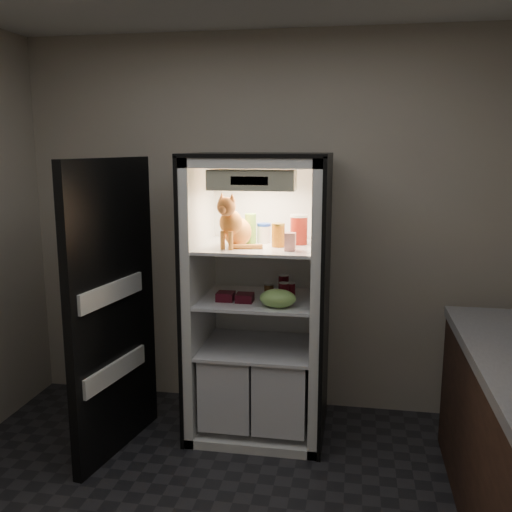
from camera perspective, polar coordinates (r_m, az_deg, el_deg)
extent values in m
plane|color=#B7AC98|center=(4.12, 1.33, 3.03)|extent=(3.60, 0.00, 3.60)
cube|color=white|center=(4.08, 1.03, -3.15)|extent=(0.85, 0.06, 1.85)
cube|color=white|center=(3.86, -5.54, -4.03)|extent=(0.06, 0.70, 1.85)
cube|color=white|center=(3.73, 6.28, -4.57)|extent=(0.06, 0.70, 1.85)
cube|color=white|center=(3.64, 0.28, 9.41)|extent=(0.85, 0.70, 0.06)
cube|color=white|center=(4.10, 0.26, -16.47)|extent=(0.85, 0.70, 0.06)
cube|color=black|center=(3.87, -6.14, -4.00)|extent=(0.02, 0.72, 1.87)
cube|color=black|center=(3.73, 6.93, -4.59)|extent=(0.02, 0.72, 1.87)
cube|color=black|center=(3.64, 0.28, 10.07)|extent=(0.90, 0.72, 0.02)
cube|color=white|center=(3.66, 0.20, 0.92)|extent=(0.73, 0.62, 0.02)
cube|color=white|center=(3.74, 0.19, -4.36)|extent=(0.73, 0.62, 0.02)
cube|color=white|center=(3.97, -2.37, -12.35)|extent=(0.34, 0.58, 0.48)
cube|color=white|center=(3.91, 2.78, -12.70)|extent=(0.34, 0.58, 0.48)
cube|color=white|center=(3.84, 0.19, -9.11)|extent=(0.73, 0.62, 0.02)
cube|color=beige|center=(3.41, -0.41, 7.62)|extent=(0.52, 0.18, 0.12)
cube|color=black|center=(3.32, -0.67, 7.53)|extent=(0.22, 0.01, 0.05)
cube|color=black|center=(3.65, -14.13, -5.19)|extent=(0.21, 0.87, 1.85)
cube|color=white|center=(3.71, -14.08, -11.01)|extent=(0.17, 0.64, 0.12)
cube|color=white|center=(3.56, -14.45, -3.52)|extent=(0.17, 0.64, 0.12)
ellipsoid|color=orange|center=(3.63, -1.87, 2.40)|extent=(0.23, 0.26, 0.19)
ellipsoid|color=orange|center=(3.54, -2.53, 3.34)|extent=(0.17, 0.16, 0.16)
sphere|color=orange|center=(3.48, -2.99, 4.95)|extent=(0.14, 0.14, 0.12)
sphere|color=orange|center=(3.44, -3.37, 4.65)|extent=(0.06, 0.06, 0.05)
cone|color=orange|center=(3.50, -3.44, 5.93)|extent=(0.06, 0.06, 0.05)
cone|color=orange|center=(3.47, -2.41, 5.89)|extent=(0.06, 0.06, 0.05)
cylinder|color=orange|center=(3.52, -3.36, 1.61)|extent=(0.03, 0.03, 0.12)
cylinder|color=orange|center=(3.49, -2.55, 1.54)|extent=(0.03, 0.03, 0.12)
cylinder|color=orange|center=(3.53, -1.05, 0.96)|extent=(0.21, 0.07, 0.03)
cylinder|color=#278F30|center=(3.72, -0.54, 2.63)|extent=(0.07, 0.07, 0.18)
cylinder|color=#278F30|center=(3.71, -0.54, 4.12)|extent=(0.08, 0.08, 0.02)
cylinder|color=white|center=(3.76, 0.79, 2.18)|extent=(0.09, 0.09, 0.11)
cylinder|color=#193DB4|center=(3.75, 0.79, 3.15)|extent=(0.09, 0.09, 0.02)
cylinder|color=maroon|center=(3.60, 2.23, 1.99)|extent=(0.08, 0.08, 0.14)
cylinder|color=#B08B2F|center=(3.59, 2.24, 3.17)|extent=(0.08, 0.08, 0.01)
cylinder|color=#A82116|center=(3.70, 4.30, 2.55)|extent=(0.11, 0.11, 0.18)
cylinder|color=white|center=(3.69, 4.32, 4.02)|extent=(0.11, 0.11, 0.01)
cube|color=silver|center=(3.47, 3.44, 1.43)|extent=(0.06, 0.06, 0.11)
cylinder|color=black|center=(3.83, 2.78, -2.89)|extent=(0.07, 0.07, 0.13)
cylinder|color=#B2B2B2|center=(3.82, 2.79, -1.94)|extent=(0.07, 0.07, 0.00)
cylinder|color=black|center=(3.69, 3.47, -3.56)|extent=(0.06, 0.06, 0.11)
cylinder|color=#B2B2B2|center=(3.68, 3.48, -2.71)|extent=(0.06, 0.06, 0.00)
cylinder|color=black|center=(3.66, 2.81, -3.62)|extent=(0.06, 0.06, 0.12)
cylinder|color=#B2B2B2|center=(3.65, 2.82, -2.70)|extent=(0.07, 0.07, 0.00)
cylinder|color=brown|center=(3.77, 1.30, -3.47)|extent=(0.06, 0.06, 0.08)
cylinder|color=#B2B2B2|center=(3.76, 1.31, -2.81)|extent=(0.06, 0.06, 0.01)
ellipsoid|color=#87C85D|center=(3.52, 2.20, -4.25)|extent=(0.23, 0.16, 0.11)
cube|color=#520D18|center=(3.68, -3.06, -4.05)|extent=(0.11, 0.11, 0.06)
cube|color=#520D18|center=(3.64, -1.14, -4.20)|extent=(0.11, 0.11, 0.05)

